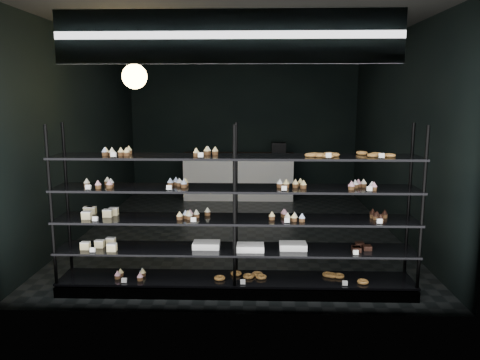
{
  "coord_description": "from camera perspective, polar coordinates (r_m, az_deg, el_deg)",
  "views": [
    {
      "loc": [
        0.25,
        -7.48,
        2.19
      ],
      "look_at": [
        0.08,
        -1.9,
        1.2
      ],
      "focal_mm": 35.0,
      "sensor_mm": 36.0,
      "label": 1
    }
  ],
  "objects": [
    {
      "name": "service_counter",
      "position": [
        10.13,
        -0.1,
        0.53
      ],
      "size": [
        2.42,
        0.65,
        1.23
      ],
      "color": "white",
      "rests_on": "room"
    },
    {
      "name": "room",
      "position": [
        7.51,
        -0.14,
        5.6
      ],
      "size": [
        5.01,
        6.01,
        3.2
      ],
      "color": "black",
      "rests_on": "ground"
    },
    {
      "name": "pendant_lamp",
      "position": [
        6.31,
        -12.73,
        12.23
      ],
      "size": [
        0.32,
        0.32,
        0.89
      ],
      "color": "black",
      "rests_on": "room"
    },
    {
      "name": "signage",
      "position": [
        4.6,
        -1.44,
        17.07
      ],
      "size": [
        3.3,
        0.05,
        0.5
      ],
      "color": "#100C3D",
      "rests_on": "room"
    },
    {
      "name": "display_shelf",
      "position": [
        5.27,
        -0.85,
        -7.13
      ],
      "size": [
        4.0,
        0.5,
        1.91
      ],
      "color": "black",
      "rests_on": "room"
    }
  ]
}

